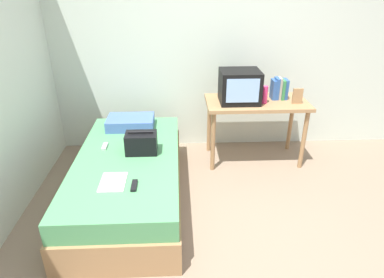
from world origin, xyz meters
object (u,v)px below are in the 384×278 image
object	(u,v)px
bed	(129,179)
remote_silver	(105,146)
desk	(256,109)
handbag	(141,143)
remote_dark	(134,185)
picture_frame	(298,96)
tv	(240,86)
water_bottle	(264,95)
magazine	(113,182)
book_row	(279,89)
pillow	(131,122)

from	to	relation	value
bed	remote_silver	size ratio (longest dim) A/B	13.89
bed	desk	size ratio (longest dim) A/B	1.72
handbag	remote_dark	distance (m)	0.60
bed	picture_frame	bearing A→B (deg)	20.20
remote_dark	bed	bearing A→B (deg)	103.49
remote_silver	tv	bearing A→B (deg)	21.23
picture_frame	remote_dark	size ratio (longest dim) A/B	1.12
water_bottle	magazine	bearing A→B (deg)	-142.93
water_bottle	book_row	xyz separation A→B (m)	(0.21, 0.15, 0.02)
handbag	magazine	xyz separation A→B (m)	(-0.19, -0.53, -0.10)
remote_silver	book_row	bearing A→B (deg)	18.73
desk	tv	bearing A→B (deg)	-174.78
tv	picture_frame	world-z (taller)	tv
water_bottle	tv	bearing A→B (deg)	168.88
book_row	remote_silver	bearing A→B (deg)	-161.27
desk	remote_dark	world-z (taller)	desk
magazine	remote_dark	xyz separation A→B (m)	(0.18, -0.07, 0.01)
bed	water_bottle	xyz separation A→B (m)	(1.46, 0.71, 0.61)
bed	magazine	bearing A→B (deg)	-97.75
remote_dark	remote_silver	xyz separation A→B (m)	(-0.37, 0.72, 0.00)
book_row	handbag	distance (m)	1.74
remote_dark	picture_frame	bearing A→B (deg)	34.85
desk	book_row	bearing A→B (deg)	15.23
tv	magazine	size ratio (longest dim) A/B	1.52
remote_dark	remote_silver	world-z (taller)	same
magazine	bed	bearing A→B (deg)	82.25
pillow	remote_dark	distance (m)	1.22
remote_dark	magazine	bearing A→B (deg)	158.67
tv	picture_frame	bearing A→B (deg)	-7.97
tv	remote_silver	bearing A→B (deg)	-158.77
water_bottle	handbag	world-z (taller)	water_bottle
book_row	remote_silver	world-z (taller)	book_row
bed	water_bottle	world-z (taller)	water_bottle
desk	tv	size ratio (longest dim) A/B	2.64
water_bottle	remote_dark	xyz separation A→B (m)	(-1.34, -1.22, -0.35)
desk	handbag	distance (m)	1.45
tv	magazine	bearing A→B (deg)	-136.02
handbag	tv	bearing A→B (deg)	32.76
remote_dark	handbag	bearing A→B (deg)	89.03
remote_silver	desk	bearing A→B (deg)	19.29
bed	desk	distance (m)	1.66
desk	water_bottle	xyz separation A→B (m)	(0.06, -0.07, 0.19)
handbag	remote_silver	size ratio (longest dim) A/B	2.08
remote_silver	magazine	bearing A→B (deg)	-73.74
desk	picture_frame	distance (m)	0.48
picture_frame	handbag	bearing A→B (deg)	-160.82
handbag	remote_silver	distance (m)	0.41
desk	water_bottle	bearing A→B (deg)	-50.54
desk	remote_silver	bearing A→B (deg)	-160.71
desk	remote_dark	xyz separation A→B (m)	(-1.28, -1.30, -0.16)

